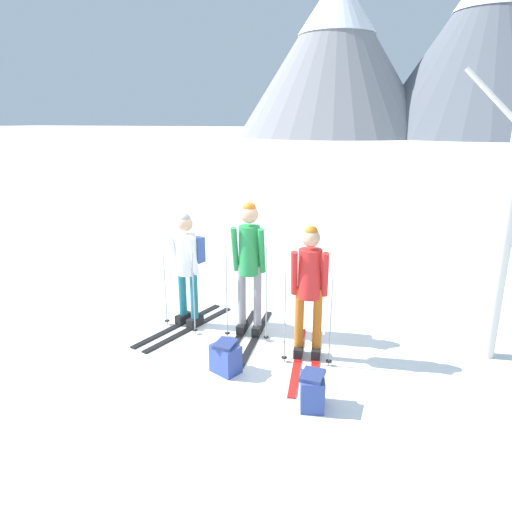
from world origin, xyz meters
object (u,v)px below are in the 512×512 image
object	(u,v)px
skier_in_white	(188,265)
skier_in_green	(250,261)
backpack_on_snow_front	(312,390)
backpack_on_snow_beside	(226,357)
skier_in_red	(309,288)

from	to	relation	value
skier_in_white	skier_in_green	distance (m)	0.93
skier_in_white	backpack_on_snow_front	distance (m)	2.63
skier_in_white	skier_in_green	world-z (taller)	skier_in_green
skier_in_green	backpack_on_snow_beside	xyz separation A→B (m)	(0.10, -1.06, -0.87)
backpack_on_snow_front	skier_in_green	bearing A→B (deg)	131.01
backpack_on_snow_front	backpack_on_snow_beside	distance (m)	1.16
skier_in_white	backpack_on_snow_beside	bearing A→B (deg)	-45.47
backpack_on_snow_front	backpack_on_snow_beside	size ratio (longest dim) A/B	0.98
skier_in_white	skier_in_red	bearing A→B (deg)	-11.17
skier_in_green	skier_in_red	world-z (taller)	skier_in_green
backpack_on_snow_front	skier_in_white	bearing A→B (deg)	147.40
skier_in_green	backpack_on_snow_beside	distance (m)	1.37
skier_in_white	backpack_on_snow_beside	distance (m)	1.62
skier_in_green	backpack_on_snow_beside	size ratio (longest dim) A/B	4.77
backpack_on_snow_beside	skier_in_white	bearing A→B (deg)	134.53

